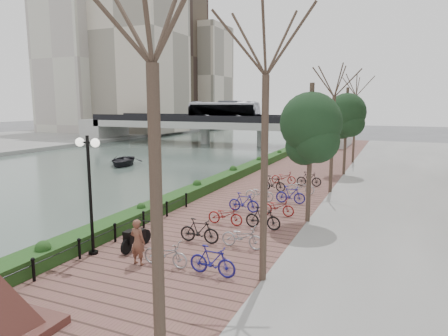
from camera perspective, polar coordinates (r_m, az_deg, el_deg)
The scene contains 13 objects.
ground at distance 16.22m, azimuth -25.98°, elevation -13.72°, with size 220.00×220.00×0.00m, color #59595B.
river_water at distance 44.03m, azimuth -14.17°, elevation 1.00°, with size 30.00×130.00×0.02m, color #3F4E49.
promenade at distance 28.69m, azimuth 7.42°, elevation -2.58°, with size 8.00×75.00×0.50m, color brown.
hedge at distance 31.97m, azimuth 2.81°, elevation -0.30°, with size 1.10×56.00×0.60m, color #1B3A15.
chain_fence at distance 16.28m, azimuth -17.51°, elevation -9.92°, with size 0.10×14.10×0.70m.
lamppost at distance 15.24m, azimuth -18.75°, elevation -0.09°, with size 1.02×0.32×4.43m.
motorcycle at distance 15.99m, azimuth -12.43°, elevation -9.55°, with size 0.48×1.54×0.96m, color black, non-canonical shape.
pedestrian at distance 14.39m, azimuth -12.22°, elevation -10.29°, with size 0.59×0.39×1.63m, color brown.
bicycle_parking at distance 20.59m, azimuth 5.25°, elevation -5.15°, with size 2.40×17.32×1.00m.
street_trees at distance 22.64m, azimuth 13.99°, elevation 2.89°, with size 3.20×37.12×6.80m.
bridge at distance 60.48m, azimuth -2.17°, elevation 6.63°, with size 36.00×10.77×6.50m.
boat at distance 40.73m, azimuth -14.26°, elevation 1.04°, with size 3.26×4.56×0.94m, color black.
far_buildings at distance 92.93m, azimuth -12.27°, elevation 15.19°, with size 35.00×38.00×38.00m.
Camera 1 is at (11.63, -9.54, 6.06)m, focal length 32.00 mm.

